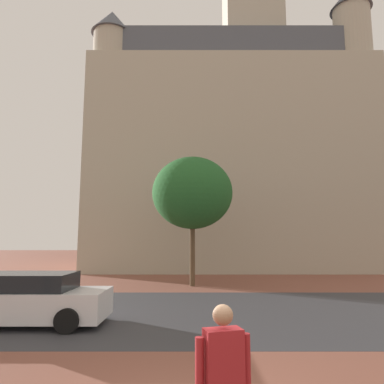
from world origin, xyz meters
name	(u,v)px	position (x,y,z in m)	size (l,w,h in m)	color
ground_plane	(188,299)	(0.00, 10.00, 0.00)	(120.00, 120.00, 0.00)	brown
street_asphalt_strip	(187,312)	(0.00, 7.67, 0.00)	(120.00, 8.23, 0.00)	#38383D
landmark_building	(231,153)	(3.75, 26.97, 10.33)	(22.42, 15.20, 35.12)	#B2A893
person_skater	(224,381)	(0.50, -0.48, 0.96)	(0.59, 0.36, 1.73)	#706656
car_white	(27,300)	(-4.57, 5.86, 0.70)	(4.60, 2.00, 1.44)	silver
tree_curb_far	(193,193)	(0.20, 13.94, 4.85)	(4.28, 4.28, 6.78)	brown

